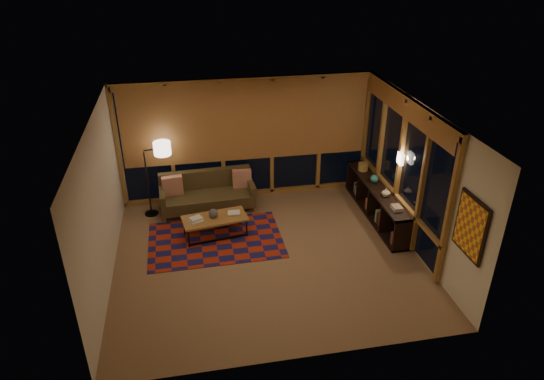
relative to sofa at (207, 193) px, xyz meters
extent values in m
cube|color=#957453|center=(0.95, -1.91, -0.40)|extent=(5.50, 5.00, 0.01)
cube|color=silver|center=(0.95, -1.91, 2.30)|extent=(5.50, 5.00, 0.01)
cube|color=#EEE5C9|center=(0.95, 0.59, 0.95)|extent=(5.50, 0.01, 2.70)
cube|color=#EEE5C9|center=(0.95, -4.41, 0.95)|extent=(5.50, 0.01, 2.70)
cube|color=#EEE5C9|center=(-1.80, -1.91, 0.95)|extent=(0.01, 5.00, 2.70)
cube|color=#EEE5C9|center=(3.70, -1.91, 0.95)|extent=(0.01, 5.00, 2.70)
cube|color=#AF2813|center=(0.05, -1.21, -0.40)|extent=(2.57, 1.73, 0.01)
sphere|color=#27272C|center=(0.05, -1.03, 0.10)|extent=(0.24, 0.24, 0.18)
cylinder|color=#9B7D46|center=(3.42, -0.06, 0.36)|extent=(0.26, 0.26, 0.16)
sphere|color=teal|center=(3.44, -0.67, 0.36)|extent=(0.20, 0.20, 0.17)
imported|color=#B7A38E|center=(3.44, -1.30, 0.37)|extent=(0.19, 0.19, 0.18)
camera|label=1|loc=(-0.33, -9.16, 4.82)|focal=32.00mm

